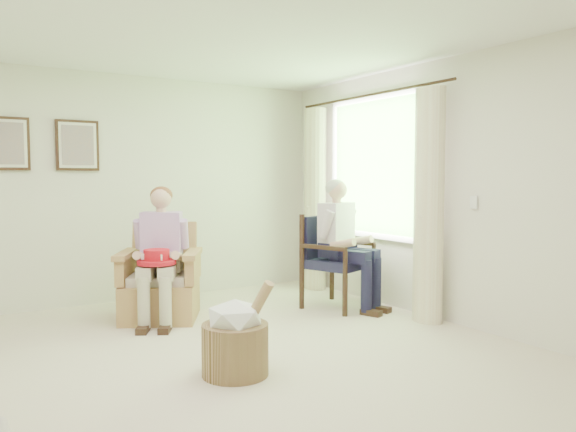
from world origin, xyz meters
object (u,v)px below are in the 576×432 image
(wicker_armchair, at_px, (159,288))
(person_wicker, at_px, (163,245))
(hatbox, at_px, (236,337))
(red_hat, at_px, (157,258))
(person_dark, at_px, (343,234))
(wood_armchair, at_px, (333,257))

(wicker_armchair, bearing_deg, person_wicker, -61.13)
(wicker_armchair, relative_size, hatbox, 1.35)
(wicker_armchair, bearing_deg, red_hat, -83.50)
(person_dark, distance_m, red_hat, 2.00)
(wood_armchair, relative_size, person_wicker, 0.76)
(wood_armchair, distance_m, hatbox, 2.39)
(person_dark, bearing_deg, hatbox, -167.33)
(hatbox, bearing_deg, red_hat, 91.59)
(wicker_armchair, distance_m, hatbox, 1.89)
(person_dark, distance_m, hatbox, 2.34)
(person_wicker, xyz_separation_m, person_dark, (1.84, -0.52, 0.06))
(person_wicker, distance_m, hatbox, 1.82)
(wood_armchair, distance_m, person_dark, 0.31)
(wood_armchair, height_order, person_wicker, person_wicker)
(wicker_armchair, relative_size, person_dark, 0.70)
(person_wicker, bearing_deg, wicker_armchair, 118.87)
(wicker_armchair, relative_size, wood_armchair, 0.96)
(wicker_armchair, bearing_deg, hatbox, -63.61)
(person_dark, relative_size, red_hat, 3.78)
(wicker_armchair, distance_m, wood_armchair, 1.91)
(wicker_armchair, xyz_separation_m, red_hat, (-0.13, -0.31, 0.36))
(wicker_armchair, height_order, red_hat, wicker_armchair)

